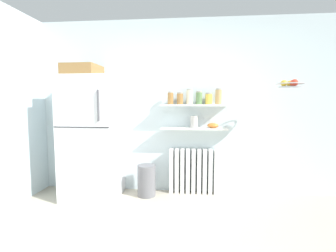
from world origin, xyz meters
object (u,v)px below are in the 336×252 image
object	(u,v)px
storage_jar_0	(170,98)
vase	(194,122)
storage_jar_4	(209,99)
refrigerator	(92,135)
shelf_bowl	(213,125)
storage_jar_5	(218,97)
radiator	(193,171)
storage_jar_1	(180,98)
storage_jar_2	(189,97)
hanging_fruit_basket	(290,84)
storage_jar_3	(199,98)
trash_bin	(147,180)

from	to	relation	value
storage_jar_0	vase	xyz separation A→B (m)	(0.35, 0.00, -0.35)
storage_jar_4	refrigerator	bearing A→B (deg)	-171.83
shelf_bowl	storage_jar_5	bearing A→B (deg)	0.00
radiator	storage_jar_4	distance (m)	1.11
storage_jar_1	vase	xyz separation A→B (m)	(0.21, 0.00, -0.34)
storage_jar_5	storage_jar_4	bearing A→B (deg)	180.00
storage_jar_2	refrigerator	bearing A→B (deg)	-170.22
refrigerator	hanging_fruit_basket	bearing A→B (deg)	-2.15
storage_jar_0	storage_jar_1	world-z (taller)	storage_jar_0
storage_jar_5	storage_jar_0	bearing A→B (deg)	180.00
storage_jar_0	storage_jar_3	world-z (taller)	storage_jar_3
storage_jar_0	vase	world-z (taller)	storage_jar_0
storage_jar_2	shelf_bowl	world-z (taller)	storage_jar_2
storage_jar_2	trash_bin	bearing A→B (deg)	-166.30
storage_jar_3	storage_jar_4	world-z (taller)	storage_jar_3
storage_jar_1	storage_jar_3	bearing A→B (deg)	0.00
refrigerator	storage_jar_3	xyz separation A→B (m)	(1.53, 0.24, 0.53)
refrigerator	storage_jar_1	size ratio (longest dim) A/B	10.79
refrigerator	vase	bearing A→B (deg)	9.32
radiator	storage_jar_0	distance (m)	1.15
storage_jar_1	shelf_bowl	distance (m)	0.62
storage_jar_0	trash_bin	bearing A→B (deg)	-156.06
storage_jar_3	refrigerator	bearing A→B (deg)	-171.09
vase	hanging_fruit_basket	distance (m)	1.36
storage_jar_2	storage_jar_1	bearing A→B (deg)	-180.00
storage_jar_1	storage_jar_0	bearing A→B (deg)	180.00
refrigerator	storage_jar_4	size ratio (longest dim) A/B	11.35
storage_jar_3	shelf_bowl	xyz separation A→B (m)	(0.21, 0.00, -0.40)
storage_jar_3	storage_jar_4	bearing A→B (deg)	0.00
storage_jar_1	hanging_fruit_basket	bearing A→B (deg)	-13.47
vase	trash_bin	size ratio (longest dim) A/B	0.38
storage_jar_0	trash_bin	size ratio (longest dim) A/B	0.41
hanging_fruit_basket	storage_jar_5	bearing A→B (deg)	158.51
radiator	storage_jar_3	xyz separation A→B (m)	(0.07, -0.03, 1.10)
storage_jar_5	vase	size ratio (longest dim) A/B	1.32
storage_jar_0	storage_jar_4	xyz separation A→B (m)	(0.55, 0.00, -0.01)
storage_jar_3	shelf_bowl	world-z (taller)	storage_jar_3
storage_jar_2	storage_jar_4	distance (m)	0.28
refrigerator	radiator	world-z (taller)	refrigerator
storage_jar_4	storage_jar_2	bearing A→B (deg)	180.00
radiator	storage_jar_4	world-z (taller)	storage_jar_4
storage_jar_2	storage_jar_5	bearing A→B (deg)	0.00
storage_jar_4	trash_bin	xyz separation A→B (m)	(-0.89, -0.15, -1.19)
storage_jar_0	storage_jar_3	size ratio (longest dim) A/B	0.98
radiator	vase	distance (m)	0.75
refrigerator	storage_jar_0	bearing A→B (deg)	12.15
shelf_bowl	vase	bearing A→B (deg)	180.00
storage_jar_2	storage_jar_5	world-z (taller)	storage_jar_5
storage_jar_0	hanging_fruit_basket	distance (m)	1.60
storage_jar_5	trash_bin	bearing A→B (deg)	-171.73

